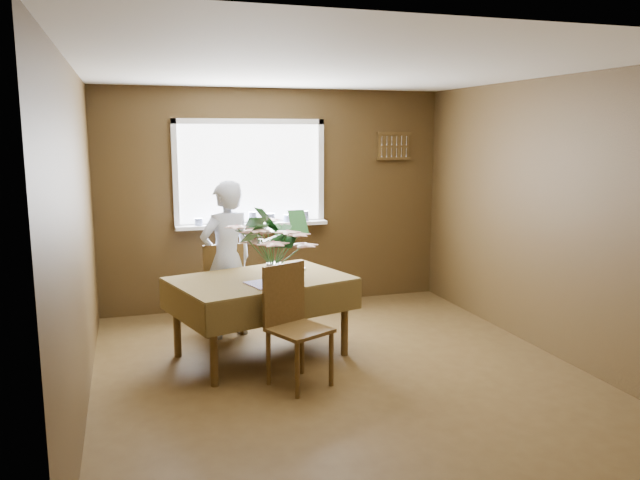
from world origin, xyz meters
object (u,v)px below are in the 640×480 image
object	(u,v)px
chair_far	(222,284)
flower_bouquet	(273,241)
seated_woman	(227,259)
chair_near	(293,320)
dining_table	(261,287)

from	to	relation	value
chair_far	flower_bouquet	bearing A→B (deg)	106.88
seated_woman	chair_near	bearing A→B (deg)	80.89
chair_far	chair_near	bearing A→B (deg)	100.96
seated_woman	flower_bouquet	distance (m)	0.91
chair_far	chair_near	distance (m)	1.46
chair_near	chair_far	bearing A→B (deg)	78.83
chair_near	dining_table	bearing A→B (deg)	74.70
flower_bouquet	dining_table	bearing A→B (deg)	120.29
dining_table	flower_bouquet	size ratio (longest dim) A/B	2.70
seated_woman	chair_far	bearing A→B (deg)	-84.22
chair_near	flower_bouquet	xyz separation A→B (m)	(-0.03, 0.53, 0.56)
chair_near	seated_woman	bearing A→B (deg)	77.92
seated_woman	flower_bouquet	size ratio (longest dim) A/B	2.43
chair_near	seated_woman	distance (m)	1.40
dining_table	chair_near	xyz separation A→B (m)	(0.12, -0.68, -0.11)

